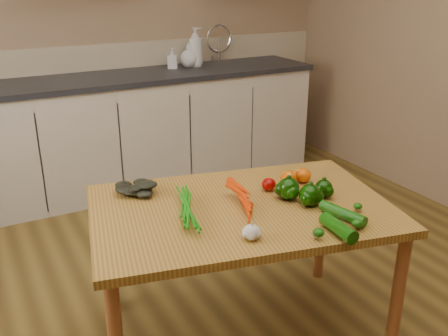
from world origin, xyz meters
name	(u,v)px	position (x,y,z in m)	size (l,w,h in m)	color
room	(257,74)	(0.00, 0.17, 1.25)	(4.04, 5.04, 2.64)	brown
counter_run	(145,129)	(0.21, 2.19, 0.46)	(2.84, 0.64, 1.14)	beige
table	(241,221)	(-0.06, 0.18, 0.61)	(1.42, 1.08, 0.68)	#AB7831
soap_bottle_a	(195,47)	(0.72, 2.28, 1.06)	(0.12, 0.12, 0.31)	silver
soap_bottle_b	(172,58)	(0.51, 2.28, 0.98)	(0.07, 0.08, 0.17)	silver
soap_bottle_c	(189,55)	(0.66, 2.28, 1.00)	(0.15, 0.15, 0.19)	silver
carrot_bunch	(225,203)	(-0.14, 0.18, 0.72)	(0.24, 0.18, 0.06)	red
leafy_greens	(136,185)	(-0.42, 0.51, 0.73)	(0.18, 0.16, 0.09)	black
garlic_bulb	(252,232)	(-0.17, -0.09, 0.71)	(0.07, 0.07, 0.06)	beige
pepper_a	(289,189)	(0.16, 0.15, 0.73)	(0.10, 0.10, 0.10)	black
pepper_b	(324,189)	(0.31, 0.09, 0.72)	(0.08, 0.08, 0.08)	black
pepper_c	(310,195)	(0.20, 0.05, 0.73)	(0.10, 0.10, 0.10)	black
tomato_a	(269,184)	(0.13, 0.26, 0.71)	(0.07, 0.07, 0.06)	#8A0502
tomato_b	(289,178)	(0.25, 0.27, 0.72)	(0.08, 0.08, 0.07)	#D65205
tomato_c	(303,175)	(0.33, 0.27, 0.72)	(0.08, 0.08, 0.07)	#D65205
zucchini_a	(343,213)	(0.24, -0.12, 0.71)	(0.05, 0.05, 0.21)	#0D4107
zucchini_b	(338,228)	(0.14, -0.21, 0.71)	(0.06, 0.06, 0.18)	#0D4107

